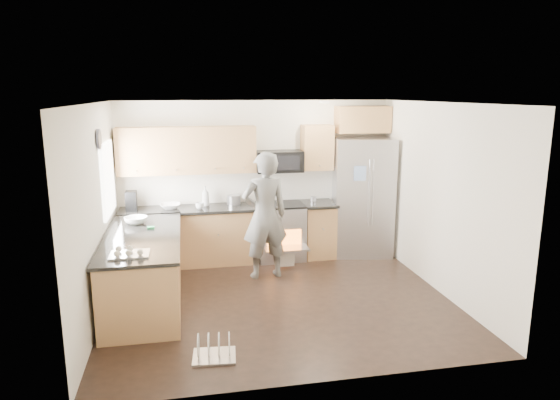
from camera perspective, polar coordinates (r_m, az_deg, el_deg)
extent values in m
plane|color=black|center=(6.84, -0.12, -11.28)|extent=(4.50, 4.50, 0.00)
cube|color=white|center=(8.37, -2.73, 2.39)|extent=(4.50, 0.04, 2.60)
cube|color=white|center=(4.56, 4.68, -6.11)|extent=(4.50, 0.04, 2.60)
cube|color=white|center=(6.41, -20.29, -1.43)|extent=(0.04, 4.00, 2.60)
cube|color=white|center=(7.20, 17.75, 0.19)|extent=(0.04, 4.00, 2.60)
cube|color=white|center=(6.27, -0.13, 11.05)|extent=(4.50, 4.00, 0.04)
cube|color=white|center=(7.33, -19.09, 2.30)|extent=(0.04, 1.00, 1.00)
cylinder|color=#F6E7C5|center=(7.55, 5.09, 11.09)|extent=(0.14, 0.14, 0.02)
cylinder|color=#474754|center=(6.71, -19.98, 6.55)|extent=(0.03, 0.26, 0.26)
cube|color=#BA844A|center=(8.19, -10.19, -4.24)|extent=(2.15, 0.60, 0.87)
cube|color=black|center=(8.06, -10.32, -1.05)|extent=(2.19, 0.64, 0.04)
cube|color=#BA844A|center=(8.47, 4.35, -3.51)|extent=(0.50, 0.60, 0.87)
cube|color=black|center=(8.35, 4.42, -0.42)|extent=(0.54, 0.64, 0.04)
cube|color=#BA844A|center=(8.04, -10.55, 5.61)|extent=(2.16, 0.33, 0.74)
cube|color=#BA844A|center=(8.34, 4.25, 6.01)|extent=(0.50, 0.33, 0.74)
cube|color=#BA844A|center=(8.54, 9.42, 9.06)|extent=(0.90, 0.33, 0.44)
imported|color=white|center=(8.07, -12.43, -0.68)|extent=(0.32, 0.32, 0.08)
imported|color=white|center=(8.15, -8.52, 0.45)|extent=(0.12, 0.12, 0.32)
imported|color=white|center=(7.95, -9.16, -0.67)|extent=(0.13, 0.13, 0.10)
cylinder|color=#B7B7BC|center=(8.22, -5.31, 0.05)|extent=(0.22, 0.22, 0.15)
cube|color=black|center=(8.05, -16.63, -0.10)|extent=(0.16, 0.20, 0.31)
cylinder|color=#B7B7BC|center=(8.44, 3.82, 0.14)|extent=(0.10, 0.10, 0.08)
cube|color=#BA844A|center=(6.83, -15.25, -7.85)|extent=(0.90, 2.30, 0.87)
cube|color=black|center=(6.69, -15.47, -4.06)|extent=(0.96, 2.36, 0.04)
imported|color=white|center=(7.26, -16.14, -2.25)|extent=(0.32, 0.32, 0.10)
cube|color=#31AE5E|center=(6.96, -14.55, -3.08)|extent=(0.10, 0.07, 0.03)
cube|color=#B7B7BC|center=(5.90, -16.84, -5.65)|extent=(0.44, 0.33, 0.09)
cube|color=#B7B7BC|center=(8.31, 0.05, -3.69)|extent=(0.76, 0.62, 0.90)
cube|color=black|center=(8.19, 0.05, -0.56)|extent=(0.76, 0.60, 0.03)
cube|color=orange|center=(8.03, 0.48, -4.64)|extent=(0.56, 0.02, 0.34)
cube|color=#B7B7BC|center=(7.90, 0.72, -5.57)|extent=(0.70, 0.34, 0.03)
cube|color=white|center=(7.89, 0.79, -6.61)|extent=(0.24, 0.03, 0.28)
cube|color=black|center=(8.18, -0.11, 4.44)|extent=(0.76, 0.40, 0.34)
cube|color=#B7B7BC|center=(8.57, 9.37, 0.39)|extent=(1.09, 0.91, 1.99)
cylinder|color=#B7B7BC|center=(8.18, 10.14, 0.80)|extent=(0.03, 0.03, 1.08)
cylinder|color=#B7B7BC|center=(8.20, 10.56, 0.81)|extent=(0.03, 0.03, 1.08)
cube|color=pink|center=(8.32, 11.66, -0.59)|extent=(0.26, 0.05, 0.32)
cube|color=#92B4EA|center=(8.07, 9.13, 3.02)|extent=(0.19, 0.04, 0.24)
imported|color=slate|center=(7.35, -1.74, -1.79)|extent=(0.75, 0.55, 1.90)
cube|color=#B7B7BC|center=(5.53, -7.53, -17.31)|extent=(0.47, 0.39, 0.03)
cylinder|color=white|center=(5.47, -9.31, -16.06)|extent=(0.04, 0.25, 0.25)
cylinder|color=white|center=(5.47, -8.15, -16.05)|extent=(0.04, 0.25, 0.25)
cylinder|color=white|center=(5.46, -6.99, -16.04)|extent=(0.04, 0.25, 0.25)
cylinder|color=white|center=(5.46, -5.82, -16.02)|extent=(0.04, 0.25, 0.25)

